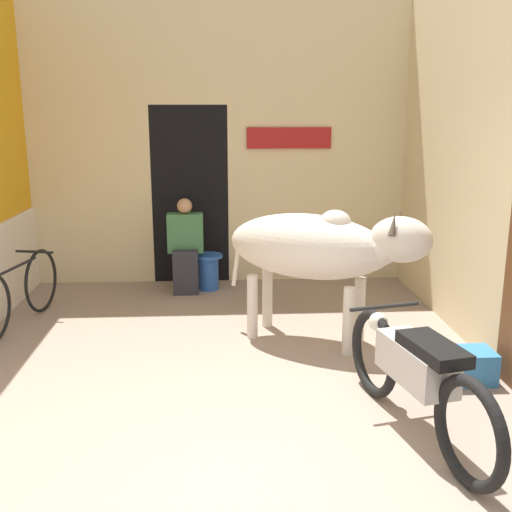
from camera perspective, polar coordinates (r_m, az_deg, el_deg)
ground_plane at (r=4.16m, az=-3.25°, el=-19.46°), size 30.00×30.00×0.00m
wall_back_with_doorway at (r=8.22m, az=-4.47°, el=9.12°), size 4.93×0.93×3.72m
wall_right_with_door at (r=6.23m, az=20.92°, el=8.74°), size 0.22×4.46×3.72m
cow at (r=5.87m, az=5.99°, el=0.82°), size 2.02×1.43×1.39m
motorcycle_near at (r=4.45m, az=14.97°, el=-10.74°), size 0.65×1.97×0.82m
bicycle at (r=6.90m, az=-21.73°, el=-3.30°), size 0.49×1.75×0.75m
shopkeeper_seated at (r=7.64m, az=-6.74°, el=1.14°), size 0.45×0.33×1.20m
plastic_stool at (r=7.80m, az=-4.56°, el=-1.41°), size 0.38×0.38×0.46m
crate at (r=5.53m, az=19.45°, el=-9.82°), size 0.44×0.32×0.28m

